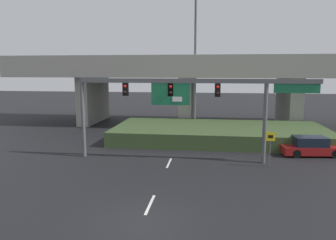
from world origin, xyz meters
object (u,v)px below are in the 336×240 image
Objects in this scene: signal_gantry at (188,94)px; speed_limit_sign at (270,144)px; highway_light_pole_near at (195,48)px; parked_sedan_near_right at (311,147)px.

speed_limit_sign is at bearing -9.69° from signal_gantry.
highway_light_pole_near reaches higher than parked_sedan_near_right.
signal_gantry reaches higher than parked_sedan_near_right.
highway_light_pole_near reaches higher than speed_limit_sign.
signal_gantry is at bearing -89.56° from highway_light_pole_near.
highway_light_pole_near is at bearing 90.44° from signal_gantry.
signal_gantry is 3.57× the size of parked_sedan_near_right.
speed_limit_sign is at bearing -65.27° from highway_light_pole_near.
signal_gantry is at bearing 170.31° from speed_limit_sign.
parked_sedan_near_right is (9.39, 2.63, -4.18)m from signal_gantry.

